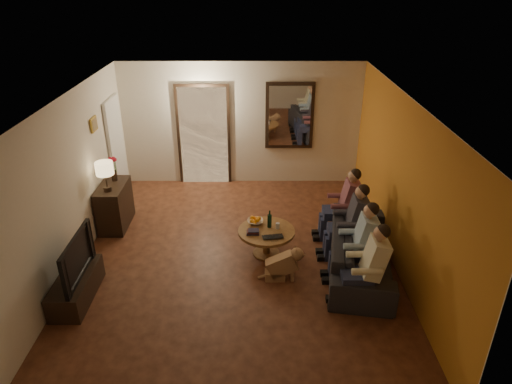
{
  "coord_description": "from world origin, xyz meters",
  "views": [
    {
      "loc": [
        0.29,
        -6.19,
        4.24
      ],
      "look_at": [
        0.3,
        0.3,
        1.05
      ],
      "focal_mm": 32.0,
      "sensor_mm": 36.0,
      "label": 1
    }
  ],
  "objects_px": {
    "tv_stand": "(76,287)",
    "coffee_table": "(266,242)",
    "table_lamp": "(106,176)",
    "sofa": "(360,250)",
    "person_c": "(352,225)",
    "person_d": "(345,207)",
    "wine_bottle": "(270,219)",
    "person_b": "(360,246)",
    "laptop": "(273,239)",
    "dog": "(282,263)",
    "tv": "(70,258)",
    "dresser": "(115,205)",
    "person_a": "(369,270)",
    "bowl": "(255,222)"
  },
  "relations": [
    {
      "from": "person_d",
      "to": "coffee_table",
      "type": "distance_m",
      "value": 1.49
    },
    {
      "from": "dresser",
      "to": "dog",
      "type": "relative_size",
      "value": 1.61
    },
    {
      "from": "dresser",
      "to": "coffee_table",
      "type": "height_order",
      "value": "dresser"
    },
    {
      "from": "tv_stand",
      "to": "coffee_table",
      "type": "xyz_separation_m",
      "value": [
        2.72,
        1.12,
        0.04
      ]
    },
    {
      "from": "tv",
      "to": "person_b",
      "type": "distance_m",
      "value": 4.09
    },
    {
      "from": "tv_stand",
      "to": "person_a",
      "type": "height_order",
      "value": "person_a"
    },
    {
      "from": "dresser",
      "to": "table_lamp",
      "type": "xyz_separation_m",
      "value": [
        0.0,
        -0.22,
        0.67
      ]
    },
    {
      "from": "wine_bottle",
      "to": "sofa",
      "type": "bearing_deg",
      "value": -19.55
    },
    {
      "from": "sofa",
      "to": "coffee_table",
      "type": "bearing_deg",
      "value": 84.31
    },
    {
      "from": "table_lamp",
      "to": "sofa",
      "type": "distance_m",
      "value": 4.38
    },
    {
      "from": "person_c",
      "to": "person_d",
      "type": "bearing_deg",
      "value": 90.0
    },
    {
      "from": "tv_stand",
      "to": "person_d",
      "type": "distance_m",
      "value": 4.4
    },
    {
      "from": "coffee_table",
      "to": "laptop",
      "type": "xyz_separation_m",
      "value": [
        0.1,
        -0.28,
        0.24
      ]
    },
    {
      "from": "dresser",
      "to": "bowl",
      "type": "relative_size",
      "value": 3.49
    },
    {
      "from": "coffee_table",
      "to": "person_b",
      "type": "bearing_deg",
      "value": -27.32
    },
    {
      "from": "tv",
      "to": "person_a",
      "type": "xyz_separation_m",
      "value": [
        4.07,
        -0.18,
        -0.09
      ]
    },
    {
      "from": "person_b",
      "to": "laptop",
      "type": "distance_m",
      "value": 1.32
    },
    {
      "from": "person_a",
      "to": "wine_bottle",
      "type": "relative_size",
      "value": 3.87
    },
    {
      "from": "sofa",
      "to": "bowl",
      "type": "relative_size",
      "value": 8.89
    },
    {
      "from": "dresser",
      "to": "sofa",
      "type": "height_order",
      "value": "dresser"
    },
    {
      "from": "person_a",
      "to": "person_d",
      "type": "height_order",
      "value": "same"
    },
    {
      "from": "person_b",
      "to": "tv_stand",
      "type": "bearing_deg",
      "value": -174.05
    },
    {
      "from": "person_b",
      "to": "bowl",
      "type": "bearing_deg",
      "value": 149.04
    },
    {
      "from": "dog",
      "to": "coffee_table",
      "type": "relative_size",
      "value": 0.61
    },
    {
      "from": "person_d",
      "to": "laptop",
      "type": "bearing_deg",
      "value": -147.84
    },
    {
      "from": "coffee_table",
      "to": "person_d",
      "type": "bearing_deg",
      "value": 20.52
    },
    {
      "from": "tv",
      "to": "dog",
      "type": "distance_m",
      "value": 3.0
    },
    {
      "from": "person_a",
      "to": "wine_bottle",
      "type": "distance_m",
      "value": 1.91
    },
    {
      "from": "tv_stand",
      "to": "tv",
      "type": "relative_size",
      "value": 1.03
    },
    {
      "from": "dog",
      "to": "laptop",
      "type": "height_order",
      "value": "dog"
    },
    {
      "from": "person_d",
      "to": "coffee_table",
      "type": "bearing_deg",
      "value": -159.48
    },
    {
      "from": "dresser",
      "to": "wine_bottle",
      "type": "xyz_separation_m",
      "value": [
        2.77,
        -0.85,
        0.2
      ]
    },
    {
      "from": "sofa",
      "to": "person_a",
      "type": "bearing_deg",
      "value": -176.73
    },
    {
      "from": "table_lamp",
      "to": "dog",
      "type": "bearing_deg",
      "value": -25.65
    },
    {
      "from": "person_c",
      "to": "person_d",
      "type": "xyz_separation_m",
      "value": [
        0.0,
        0.6,
        0.0
      ]
    },
    {
      "from": "person_d",
      "to": "laptop",
      "type": "height_order",
      "value": "person_d"
    },
    {
      "from": "tv",
      "to": "laptop",
      "type": "relative_size",
      "value": 3.3
    },
    {
      "from": "wine_bottle",
      "to": "dog",
      "type": "bearing_deg",
      "value": -78.03
    },
    {
      "from": "tv_stand",
      "to": "laptop",
      "type": "height_order",
      "value": "laptop"
    },
    {
      "from": "tv",
      "to": "wine_bottle",
      "type": "xyz_separation_m",
      "value": [
        2.77,
        1.22,
        -0.08
      ]
    },
    {
      "from": "table_lamp",
      "to": "person_b",
      "type": "xyz_separation_m",
      "value": [
        4.07,
        -1.42,
        -0.47
      ]
    },
    {
      "from": "sofa",
      "to": "laptop",
      "type": "bearing_deg",
      "value": 94.7
    },
    {
      "from": "sofa",
      "to": "wine_bottle",
      "type": "distance_m",
      "value": 1.51
    },
    {
      "from": "table_lamp",
      "to": "coffee_table",
      "type": "relative_size",
      "value": 0.59
    },
    {
      "from": "person_b",
      "to": "dog",
      "type": "relative_size",
      "value": 2.14
    },
    {
      "from": "person_b",
      "to": "dog",
      "type": "height_order",
      "value": "person_b"
    },
    {
      "from": "tv",
      "to": "dresser",
      "type": "bearing_deg",
      "value": 0.0
    },
    {
      "from": "sofa",
      "to": "person_c",
      "type": "xyz_separation_m",
      "value": [
        -0.1,
        0.3,
        0.26
      ]
    },
    {
      "from": "tv",
      "to": "sofa",
      "type": "distance_m",
      "value": 4.24
    },
    {
      "from": "laptop",
      "to": "dog",
      "type": "bearing_deg",
      "value": -82.92
    }
  ]
}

